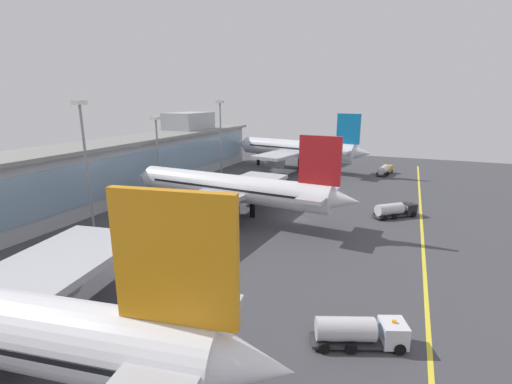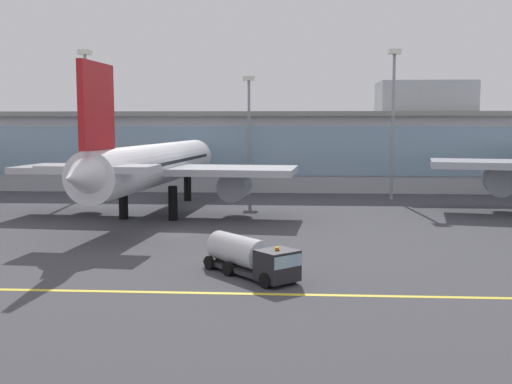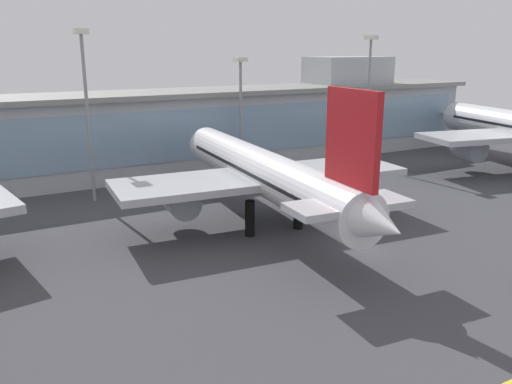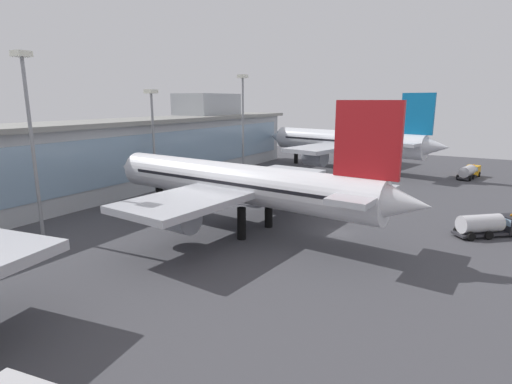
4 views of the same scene
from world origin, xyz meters
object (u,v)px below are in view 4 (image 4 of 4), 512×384
object	(u,v)px
apron_light_mast_east	(243,111)
airliner_near_right	(238,184)
baggage_tug_near	(491,225)
service_truck_far	(469,171)
apron_light_mast_west	(29,118)
airliner_far_right	(346,142)
apron_light_mast_centre	(153,125)

from	to	relation	value
apron_light_mast_east	airliner_near_right	bearing A→B (deg)	-148.90
baggage_tug_near	service_truck_far	bearing A→B (deg)	54.95
airliner_near_right	apron_light_mast_west	world-z (taller)	apron_light_mast_west
airliner_far_right	apron_light_mast_west	distance (m)	72.26
apron_light_mast_east	airliner_far_right	bearing A→B (deg)	-35.71
apron_light_mast_east	apron_light_mast_centre	bearing A→B (deg)	166.71
baggage_tug_near	apron_light_mast_west	bearing A→B (deg)	168.95
apron_light_mast_centre	baggage_tug_near	bearing A→B (deg)	-85.54
airliner_near_right	apron_light_mast_west	distance (m)	26.74
baggage_tug_near	apron_light_mast_west	world-z (taller)	apron_light_mast_west
airliner_near_right	airliner_far_right	world-z (taller)	airliner_far_right
airliner_near_right	service_truck_far	distance (m)	62.86
service_truck_far	apron_light_mast_east	xyz separation A→B (m)	(-25.66, 43.97, 13.30)
service_truck_far	apron_light_mast_east	size ratio (longest dim) A/B	0.42
airliner_near_right	apron_light_mast_east	distance (m)	38.27
airliner_far_right	apron_light_mast_centre	bearing A→B (deg)	75.79
airliner_far_right	apron_light_mast_west	world-z (taller)	apron_light_mast_west
apron_light_mast_centre	airliner_near_right	bearing A→B (deg)	-111.88
apron_light_mast_west	apron_light_mast_centre	bearing A→B (deg)	9.89
apron_light_mast_west	airliner_far_right	bearing A→B (deg)	-13.71
apron_light_mast_east	baggage_tug_near	bearing A→B (deg)	-110.07
baggage_tug_near	apron_light_mast_east	bearing A→B (deg)	118.35
apron_light_mast_west	apron_light_mast_centre	distance (m)	25.61
airliner_near_right	baggage_tug_near	bearing A→B (deg)	-149.80
apron_light_mast_west	baggage_tug_near	bearing A→B (deg)	-59.47
apron_light_mast_west	apron_light_mast_east	size ratio (longest dim) A/B	1.02
airliner_far_right	apron_light_mast_east	bearing A→B (deg)	65.71
airliner_far_right	apron_light_mast_east	world-z (taller)	apron_light_mast_east
service_truck_far	apron_light_mast_west	size ratio (longest dim) A/B	0.41
apron_light_mast_west	airliner_near_right	bearing A→B (deg)	-52.74
airliner_near_right	baggage_tug_near	xyz separation A→B (m)	(14.07, -29.68, -4.77)
airliner_far_right	apron_light_mast_centre	size ratio (longest dim) A/B	2.57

